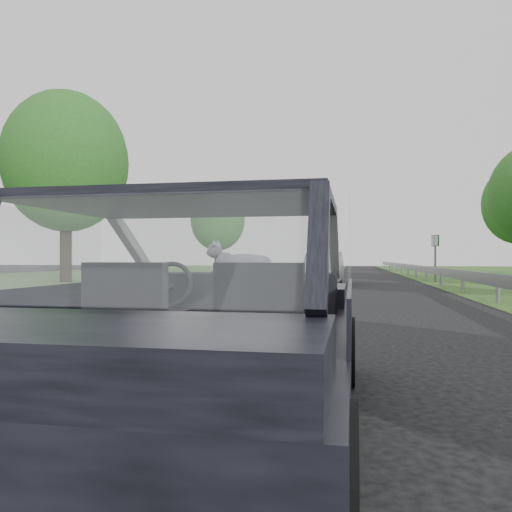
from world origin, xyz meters
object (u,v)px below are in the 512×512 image
at_px(cat, 244,262).
at_px(other_car, 323,268).
at_px(subject_car, 210,318).
at_px(highway_sign, 435,259).

height_order(cat, other_car, other_car).
bearing_deg(subject_car, highway_sign, 77.53).
height_order(subject_car, highway_sign, highway_sign).
bearing_deg(highway_sign, subject_car, -114.55).
height_order(subject_car, cat, subject_car).
distance_m(cat, other_car, 17.33).
distance_m(subject_car, cat, 0.70).
bearing_deg(cat, other_car, 104.12).
bearing_deg(highway_sign, other_car, -158.50).
relative_size(cat, other_car, 0.14).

